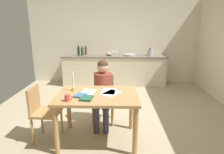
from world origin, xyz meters
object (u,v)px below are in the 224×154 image
Objects in this scene: bottle_vinegar at (82,52)px; wine_glass_back_left at (109,51)px; bottle_oil at (79,51)px; chair_side_empty at (43,111)px; dining_table at (98,102)px; book_cookery at (87,98)px; book_magazine at (80,95)px; coffee_mug at (67,98)px; sink_unit at (129,55)px; wine_glass_near_sink at (116,51)px; candlestick at (73,85)px; bottle_wine_red at (86,51)px; chair_at_table at (104,96)px; person_seated at (103,89)px; mixing_bowl at (109,54)px; wine_glass_by_kettle at (113,51)px; stovetop_kettle at (150,52)px.

wine_glass_back_left is at bearing 11.71° from bottle_vinegar.
chair_side_empty is at bearing -90.28° from bottle_oil.
book_cookery is (-0.13, -0.21, 0.14)m from dining_table.
dining_table is 7.06× the size of book_magazine.
dining_table is 3.11m from bottle_oil.
coffee_mug is 3.44m from sink_unit.
candlestick is at bearing -102.44° from wine_glass_near_sink.
candlestick is (0.47, 0.13, 0.38)m from chair_side_empty.
chair_side_empty is 3.09× the size of bottle_wine_red.
person_seated is at bearing -91.65° from chair_at_table.
person_seated reaches higher than chair_side_empty.
candlestick is at bearing -99.07° from mixing_bowl.
coffee_mug is 3.29m from bottle_vinegar.
bottle_wine_red is 1.82× the size of wine_glass_back_left.
bottle_wine_red is at bearing 170.87° from mixing_bowl.
wine_glass_by_kettle reaches higher than mixing_bowl.
dining_table is 3.18m from wine_glass_near_sink.
book_cookery is 3.26m from bottle_oil.
dining_table is at bearing -90.61° from wine_glass_back_left.
wine_glass_by_kettle is (0.55, 3.43, 0.19)m from coffee_mug.
book_cookery is at bearing -122.37° from dining_table.
dining_table is 3.17m from wine_glass_by_kettle.
dining_table is 0.88m from chair_side_empty.
candlestick is (-0.43, -0.37, 0.18)m from person_seated.
bottle_oil is at bearing 89.72° from chair_side_empty.
wine_glass_back_left is (0.27, 3.24, 0.22)m from book_magazine.
wine_glass_back_left is (0.16, 3.36, 0.22)m from book_cookery.
candlestick is 2.95m from bottle_wine_red.
bottle_oil is 1.14m from wine_glass_near_sink.
chair_at_table is at bearing -92.99° from wine_glass_by_kettle.
bottle_oil reaches higher than coffee_mug.
bottle_wine_red is at bearing 177.48° from stovetop_kettle.
chair_side_empty is 3.37m from wine_glass_near_sink.
wine_glass_by_kettle is (1.02, 0.18, -0.02)m from bottle_oil.
sink_unit is 1.32m from bottle_wine_red.
coffee_mug is at bearing -85.34° from bottle_wine_red.
wine_glass_by_kettle and wine_glass_back_left have the same top height.
chair_side_empty is (-0.91, -0.65, -0.00)m from chair_at_table.
book_magazine is 0.48× the size of sink_unit.
chair_at_table is 2.51m from bottle_vinegar.
book_magazine is at bearing 52.19° from coffee_mug.
stovetop_kettle is (1.65, 3.28, 0.18)m from coffee_mug.
bottle_vinegar is at bearing -179.68° from stovetop_kettle.
bottle_vinegar is (-0.75, 2.99, 0.36)m from dining_table.
wine_glass_by_kettle is at bearing 10.15° from bottle_oil.
bottle_vinegar is at bearing 96.39° from coffee_mug.
bottle_wine_red reaches higher than bottle_vinegar.
bottle_wine_red reaches higher than mixing_bowl.
bottle_vinegar reaches higher than wine_glass_back_left.
person_seated is at bearing 85.65° from dining_table.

